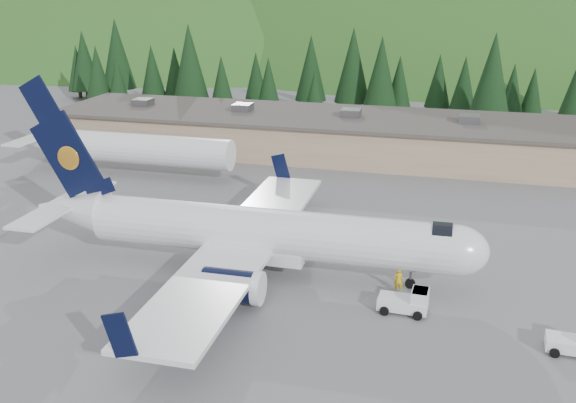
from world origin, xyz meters
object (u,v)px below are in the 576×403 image
Objects in this scene: second_airliner at (121,147)px; terminal_building at (313,133)px; airliner at (255,233)px; baggage_tug_a at (408,302)px; ramp_worker at (398,280)px.

terminal_building is at bearing 38.78° from second_airliner.
baggage_tug_a is at bearing -17.21° from airliner.
airliner is 11.64m from ramp_worker.
baggage_tug_a is (12.35, -3.64, -2.46)m from airliner.
second_airliner is (-23.84, 22.02, 0.04)m from airliner.
terminal_building is at bearing 113.55° from baggage_tug_a.
second_airliner is 14.55× the size of ramp_worker.
ramp_worker is (11.39, -0.61, -2.33)m from airliner.
airliner is 13.10m from baggage_tug_a.
second_airliner is 41.94m from ramp_worker.
second_airliner is at bearing -40.51° from ramp_worker.
terminal_building is (19.91, 16.00, -0.70)m from second_airliner.
terminal_building reaches higher than ramp_worker.
ramp_worker reaches higher than baggage_tug_a.
baggage_tug_a is 3.18m from ramp_worker.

